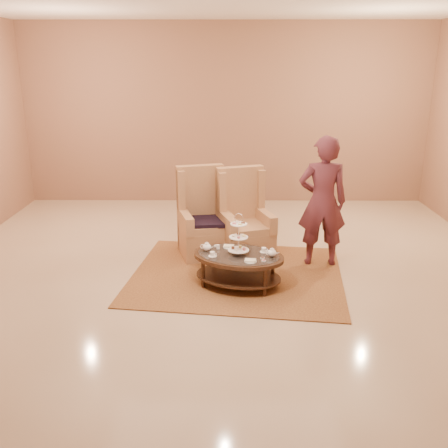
{
  "coord_description": "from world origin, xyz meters",
  "views": [
    {
      "loc": [
        0.03,
        -6.02,
        2.76
      ],
      "look_at": [
        -0.02,
        0.2,
        0.72
      ],
      "focal_mm": 40.0,
      "sensor_mm": 36.0,
      "label": 1
    }
  ],
  "objects_px": {
    "armchair_left": "(204,225)",
    "person": "(322,202)",
    "tea_table": "(238,260)",
    "armchair_right": "(244,227)"
  },
  "relations": [
    {
      "from": "tea_table",
      "to": "person",
      "type": "bearing_deg",
      "value": 50.53
    },
    {
      "from": "armchair_left",
      "to": "person",
      "type": "height_order",
      "value": "person"
    },
    {
      "from": "armchair_left",
      "to": "armchair_right",
      "type": "xyz_separation_m",
      "value": [
        0.6,
        -0.07,
        -0.0
      ]
    },
    {
      "from": "tea_table",
      "to": "person",
      "type": "xyz_separation_m",
      "value": [
        1.16,
        0.74,
        0.56
      ]
    },
    {
      "from": "tea_table",
      "to": "armchair_left",
      "type": "relative_size",
      "value": 1.04
    },
    {
      "from": "tea_table",
      "to": "person",
      "type": "relative_size",
      "value": 0.74
    },
    {
      "from": "tea_table",
      "to": "armchair_right",
      "type": "height_order",
      "value": "armchair_right"
    },
    {
      "from": "armchair_right",
      "to": "person",
      "type": "xyz_separation_m",
      "value": [
        1.07,
        -0.35,
        0.48
      ]
    },
    {
      "from": "tea_table",
      "to": "armchair_right",
      "type": "bearing_deg",
      "value": 102.91
    },
    {
      "from": "armchair_left",
      "to": "person",
      "type": "distance_m",
      "value": 1.78
    }
  ]
}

